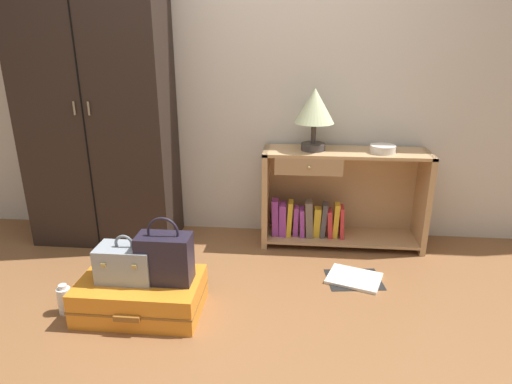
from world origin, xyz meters
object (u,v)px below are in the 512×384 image
bookshelf (335,199)px  open_book_on_floor (354,279)px  wardrobe (97,103)px  handbag (165,258)px  suitcase_large (141,295)px  bottle (65,300)px  bowl (383,149)px  train_case (126,263)px  table_lamp (315,109)px

bookshelf → open_book_on_floor: (0.10, -0.56, -0.34)m
open_book_on_floor → wardrobe: bearing=164.8°
handbag → open_book_on_floor: bearing=22.6°
suitcase_large → bottle: (-0.43, -0.06, -0.02)m
wardrobe → bowl: wardrobe is taller
suitcase_large → train_case: bearing=178.0°
bowl → bottle: size_ratio=0.98×
table_lamp → bottle: size_ratio=2.41×
bookshelf → train_case: size_ratio=3.82×
table_lamp → bowl: bearing=-3.2°
suitcase_large → open_book_on_floor: size_ratio=1.75×
handbag → bookshelf: bearing=45.7°
handbag → train_case: bearing=-179.1°
wardrobe → open_book_on_floor: bearing=-15.2°
bowl → open_book_on_floor: bowl is taller
bookshelf → handbag: size_ratio=3.09×
train_case → bottle: size_ratio=1.72×
bottle → table_lamp: bearing=37.2°
wardrobe → open_book_on_floor: (1.83, -0.50, -1.03)m
bookshelf → open_book_on_floor: 0.66m
bowl → bottle: bowl is taller
train_case → handbag: bearing=0.9°
table_lamp → handbag: bearing=-129.3°
table_lamp → bottle: 1.98m
bowl → open_book_on_floor: bearing=-111.4°
bookshelf → bottle: (-1.57, -1.08, -0.26)m
wardrobe → suitcase_large: bearing=-59.0°
table_lamp → open_book_on_floor: 1.18m
bottle → train_case: bearing=9.6°
table_lamp → train_case: bearing=-136.0°
table_lamp → bottle: (-1.39, -1.06, -0.93)m
bookshelf → bottle: 1.92m
wardrobe → bowl: bearing=0.5°
bookshelf → open_book_on_floor: bearing=-79.4°
table_lamp → open_book_on_floor: bearing=-62.4°
wardrobe → table_lamp: size_ratio=4.81×
wardrobe → handbag: bearing=-52.6°
wardrobe → handbag: 1.39m
train_case → handbag: 0.23m
suitcase_large → bottle: 0.43m
bowl → table_lamp: bearing=176.8°
table_lamp → suitcase_large: size_ratio=0.63×
wardrobe → train_case: size_ratio=6.73×
train_case → handbag: handbag is taller
suitcase_large → train_case: 0.21m
bookshelf → bottle: bookshelf is taller
bowl → bookshelf: bearing=171.2°
wardrobe → suitcase_large: wardrobe is taller
wardrobe → table_lamp: 1.54m
table_lamp → train_case: (-1.04, -1.00, -0.71)m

